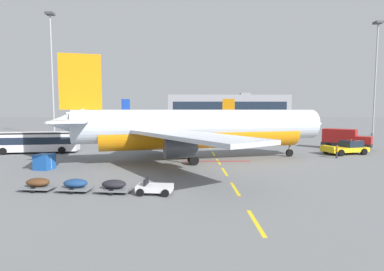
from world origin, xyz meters
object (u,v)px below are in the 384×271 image
(baggage_train, at_px, (95,185))
(apron_light_mast_far, at_px, (376,66))
(pushback_tug, at_px, (346,148))
(airliner_mid_left, at_px, (266,122))
(apron_shuttle_bus, at_px, (34,141))
(airliner_foreground, at_px, (199,128))
(apron_light_mast_near, at_px, (52,61))
(airliner_far_center, at_px, (100,117))
(ground_crew_worker, at_px, (337,151))
(ground_power_truck, at_px, (345,139))
(uld_cargo_container, at_px, (44,162))

(baggage_train, relative_size, apron_light_mast_far, 0.44)
(pushback_tug, xyz_separation_m, airliner_mid_left, (-1.08, 38.48, 2.08))
(apron_shuttle_bus, bearing_deg, apron_light_mast_far, 22.98)
(airliner_foreground, bearing_deg, apron_light_mast_near, 132.94)
(airliner_foreground, height_order, airliner_far_center, airliner_foreground)
(apron_shuttle_bus, xyz_separation_m, apron_light_mast_near, (-9.44, 28.37, 15.63))
(apron_shuttle_bus, bearing_deg, apron_light_mast_near, 108.40)
(airliner_mid_left, height_order, apron_shuttle_bus, airliner_mid_left)
(airliner_foreground, distance_m, airliner_far_center, 88.29)
(baggage_train, bearing_deg, apron_shuttle_bus, 125.48)
(airliner_foreground, bearing_deg, pushback_tug, 13.49)
(apron_light_mast_near, bearing_deg, apron_shuttle_bus, -71.60)
(pushback_tug, height_order, apron_shuttle_bus, apron_shuttle_bus)
(apron_light_mast_far, bearing_deg, apron_shuttle_bus, -157.02)
(ground_crew_worker, height_order, apron_light_mast_near, apron_light_mast_near)
(apron_light_mast_far, bearing_deg, airliner_far_center, 149.60)
(baggage_train, distance_m, apron_light_mast_near, 57.54)
(airliner_mid_left, distance_m, ground_crew_worker, 42.03)
(pushback_tug, bearing_deg, apron_shuttle_bus, 177.60)
(airliner_foreground, distance_m, ground_power_truck, 25.75)
(apron_shuttle_bus, distance_m, baggage_train, 25.77)
(baggage_train, height_order, uld_cargo_container, uld_cargo_container)
(baggage_train, distance_m, apron_light_mast_far, 73.26)
(airliner_far_center, relative_size, apron_light_mast_near, 0.90)
(airliner_far_center, height_order, ground_crew_worker, airliner_far_center)
(airliner_foreground, xyz_separation_m, pushback_tug, (20.83, 5.00, -3.05))
(airliner_mid_left, height_order, apron_light_mast_near, apron_light_mast_near)
(ground_crew_worker, xyz_separation_m, apron_light_mast_near, (-50.56, 33.68, 16.43))
(airliner_foreground, xyz_separation_m, apron_shuttle_bus, (-23.34, 6.85, -2.20))
(apron_light_mast_far, bearing_deg, baggage_train, -136.45)
(airliner_mid_left, relative_size, apron_shuttle_bus, 2.10)
(airliner_mid_left, distance_m, apron_shuttle_bus, 56.56)
(pushback_tug, distance_m, apron_light_mast_far, 40.79)
(apron_light_mast_far, bearing_deg, pushback_tug, -126.84)
(ground_crew_worker, height_order, uld_cargo_container, ground_crew_worker)
(baggage_train, bearing_deg, ground_power_truck, 37.57)
(airliner_foreground, relative_size, apron_light_mast_far, 1.29)
(apron_light_mast_near, bearing_deg, pushback_tug, -29.42)
(pushback_tug, xyz_separation_m, apron_shuttle_bus, (-44.16, 1.85, 0.85))
(airliner_mid_left, height_order, airliner_far_center, airliner_far_center)
(airliner_foreground, distance_m, apron_light_mast_far, 57.27)
(baggage_train, distance_m, ground_crew_worker, 30.51)
(airliner_far_center, distance_m, baggage_train, 98.87)
(airliner_mid_left, xyz_separation_m, apron_light_mast_near, (-52.52, -8.25, 14.40))
(baggage_train, bearing_deg, apron_light_mast_near, 116.30)
(airliner_mid_left, bearing_deg, apron_shuttle_bus, -139.63)
(baggage_train, distance_m, uld_cargo_container, 11.86)
(airliner_mid_left, bearing_deg, airliner_foreground, -114.43)
(pushback_tug, height_order, apron_light_mast_near, apron_light_mast_near)
(baggage_train, xyz_separation_m, uld_cargo_container, (-7.88, 8.86, 0.27))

